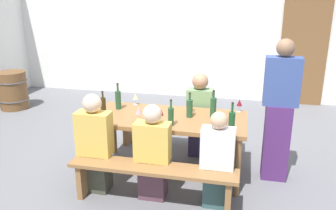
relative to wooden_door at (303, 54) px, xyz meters
name	(u,v)px	position (x,y,z in m)	size (l,w,h in m)	color
ground_plane	(168,171)	(-2.00, -3.45, -1.05)	(24.00, 24.00, 0.00)	slate
back_wall	(205,23)	(-2.00, 0.14, 0.55)	(14.00, 0.20, 3.20)	white
wooden_door	(303,54)	(0.00, 0.00, 0.00)	(0.90, 0.06, 2.10)	brown
tasting_table	(168,122)	(-2.00, -3.45, -0.38)	(1.92, 0.90, 0.75)	olive
bench_near	(153,175)	(-2.00, -4.20, -0.70)	(1.82, 0.30, 0.45)	olive
bench_far	(179,126)	(-2.00, -2.71, -0.70)	(1.82, 0.30, 0.45)	olive
wine_bottle_0	(232,121)	(-1.22, -3.78, -0.18)	(0.07, 0.07, 0.34)	#194723
wine_bottle_1	(190,108)	(-1.74, -3.41, -0.18)	(0.08, 0.08, 0.31)	#234C2D
wine_bottle_2	(171,116)	(-1.90, -3.74, -0.19)	(0.07, 0.07, 0.31)	#234C2D
wine_bottle_3	(118,99)	(-2.71, -3.30, -0.17)	(0.07, 0.07, 0.35)	#234C2D
wine_bottle_4	(103,107)	(-2.77, -3.63, -0.17)	(0.07, 0.07, 0.33)	#332814
wine_bottle_5	(213,107)	(-1.46, -3.36, -0.17)	(0.07, 0.07, 0.34)	#234C2D
wine_glass_0	(135,97)	(-2.54, -3.07, -0.19)	(0.07, 0.07, 0.16)	silver
wine_glass_1	(239,103)	(-1.16, -3.07, -0.18)	(0.07, 0.07, 0.16)	silver
wine_glass_2	(191,101)	(-1.76, -3.19, -0.16)	(0.08, 0.08, 0.19)	silver
wine_glass_3	(139,111)	(-2.30, -3.68, -0.17)	(0.08, 0.08, 0.18)	silver
wine_glass_4	(161,113)	(-2.03, -3.68, -0.18)	(0.06, 0.06, 0.17)	silver
seated_guest_near_0	(95,146)	(-2.72, -4.05, -0.50)	(0.39, 0.24, 1.16)	#414335
seated_guest_near_1	(153,154)	(-2.04, -4.05, -0.53)	(0.39, 0.24, 1.09)	#553642
seated_guest_near_2	(217,162)	(-1.34, -4.05, -0.55)	(0.35, 0.24, 1.06)	#355656
seated_guest_far_0	(199,116)	(-1.69, -2.86, -0.47)	(0.35, 0.24, 1.18)	#383057
standing_host	(279,114)	(-0.69, -3.30, -0.21)	(0.40, 0.24, 1.72)	#4D2663
wine_barrel	(13,90)	(-5.59, -1.57, -0.68)	(0.58, 0.58, 0.74)	brown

